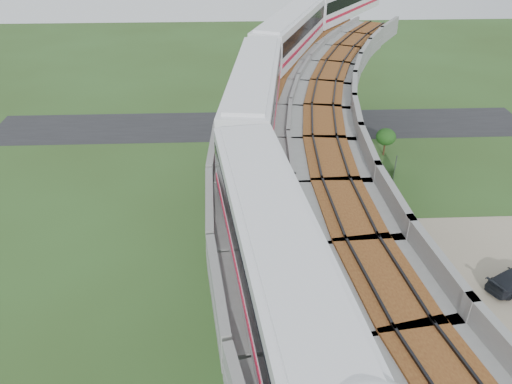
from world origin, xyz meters
TOP-DOWN VIEW (x-y plane):
  - ground at (0.00, 0.00)m, footprint 160.00×160.00m
  - asphalt_road at (0.00, 30.00)m, footprint 60.00×8.00m
  - viaduct at (3.84, 0.00)m, footprint 19.58×73.98m
  - metro_train at (1.96, 13.79)m, footprint 18.93×59.62m
  - fence at (9.75, 0.00)m, footprint 3.87×38.73m
  - tree_0 at (11.90, 22.32)m, footprint 1.97×1.97m
  - tree_1 at (8.36, 16.20)m, footprint 2.09×2.09m
  - tree_2 at (7.60, 11.55)m, footprint 2.81×2.81m
  - tree_3 at (6.52, 5.47)m, footprint 1.87×1.87m
  - tree_4 at (7.09, 0.26)m, footprint 2.91×2.91m

SIDE VIEW (x-z plane):
  - ground at x=0.00m, z-range 0.00..0.00m
  - asphalt_road at x=0.00m, z-range 0.00..0.03m
  - fence at x=9.75m, z-range 0.00..1.50m
  - tree_3 at x=6.52m, z-range 0.35..2.67m
  - tree_1 at x=8.36m, z-range 0.47..3.19m
  - tree_4 at x=7.09m, z-range 0.33..3.48m
  - tree_2 at x=7.60m, z-range 0.38..3.54m
  - tree_0 at x=11.90m, z-range 0.58..3.44m
  - viaduct at x=3.84m, z-range 3.35..14.75m
  - metro_train at x=1.96m, z-range 10.49..14.13m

